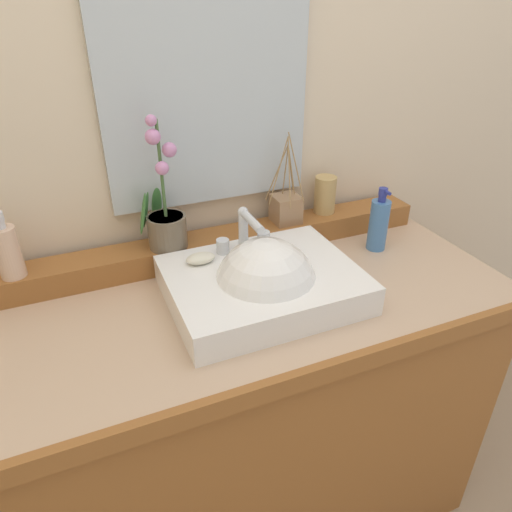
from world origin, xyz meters
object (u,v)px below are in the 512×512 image
Objects in this scene: soap_bar at (201,258)px; reed_diffuser at (286,208)px; sink_basin at (264,286)px; potted_plant at (165,219)px; tumbler_cup at (325,195)px; lotion_bottle at (379,224)px; soap_dispenser at (7,251)px.

reed_diffuser reaches higher than soap_bar.
potted_plant is at bearing 126.43° from sink_basin.
lotion_bottle is at bearing -61.04° from tumbler_cup.
lotion_bottle is at bearing 15.27° from sink_basin.
tumbler_cup is 0.60× the size of lotion_bottle.
reed_diffuser is (0.34, 0.01, -0.04)m from potted_plant.
sink_basin is 2.73× the size of soap_dispenser.
lotion_bottle reaches higher than tumbler_cup.
potted_plant reaches higher than sink_basin.
soap_bar is at bearing -179.53° from lotion_bottle.
soap_dispenser reaches higher than lotion_bottle.
soap_dispenser is (-0.41, 0.12, 0.05)m from soap_bar.
reed_diffuser reaches higher than tumbler_cup.
sink_basin is 4.04× the size of tumbler_cup.
lotion_bottle is (0.56, -0.12, -0.07)m from potted_plant.
sink_basin is at bearing -23.25° from soap_dispenser.
tumbler_cup is at bearing 6.86° from reed_diffuser.
lotion_bottle is (0.08, -0.15, -0.04)m from tumbler_cup.
sink_basin is at bearing -40.60° from soap_bar.
soap_bar is at bearing -154.43° from reed_diffuser.
soap_dispenser is at bearing 163.07° from soap_bar.
reed_diffuser is 1.41× the size of lotion_bottle.
lotion_bottle is (0.39, 0.11, 0.04)m from sink_basin.
soap_bar is at bearing -159.89° from tumbler_cup.
lotion_bottle reaches higher than soap_bar.
sink_basin reaches higher than lotion_bottle.
tumbler_cup is at bearing 3.69° from potted_plant.
soap_dispenser reaches higher than sink_basin.
soap_bar is 0.65× the size of tumbler_cup.
sink_basin is 0.59m from soap_dispenser.
lotion_bottle is (0.51, 0.00, -0.01)m from soap_bar.
sink_basin is 0.17m from soap_bar.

